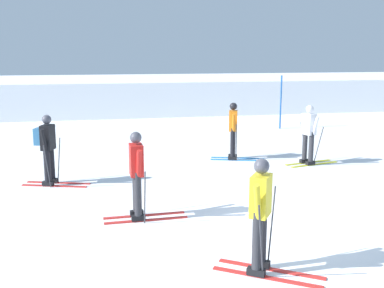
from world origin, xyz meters
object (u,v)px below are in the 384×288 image
Objects in this scene: skier_red at (137,173)px; skier_white at (309,133)px; skier_black at (47,146)px; trail_marker_pole at (281,102)px; skier_yellow at (261,213)px; skier_orange at (233,129)px.

skier_red is 1.00× the size of skier_white.
skier_black is at bearing -174.52° from skier_white.
skier_red is 0.77× the size of trail_marker_pole.
skier_black is at bearing 122.33° from skier_yellow.
skier_orange is at bearing 76.41° from skier_yellow.
skier_orange is 0.77× the size of trail_marker_pole.
skier_black is at bearing 123.88° from skier_red.
skier_red is 1.00× the size of skier_yellow.
skier_white is at bearing -28.85° from skier_orange.
skier_red is 6.26m from skier_white.
skier_yellow is 0.77× the size of trail_marker_pole.
skier_white is 7.12m from skier_black.
skier_yellow and skier_white have the same top height.
skier_red is 3.41m from skier_black.
skier_orange and skier_white have the same top height.
skier_white is 1.00× the size of skier_black.
skier_white is 6.41m from trail_marker_pole.
skier_yellow is 13.40m from trail_marker_pole.
skier_white is (1.92, -1.06, 0.00)m from skier_orange.
trail_marker_pole is (8.76, 6.87, 0.16)m from skier_black.
skier_yellow is at bearing -59.41° from skier_red.
trail_marker_pole is at bearing 54.99° from skier_orange.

